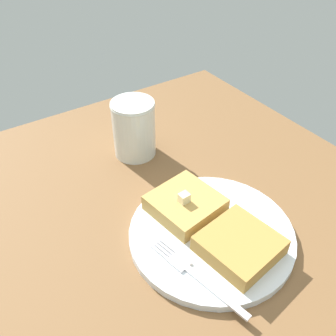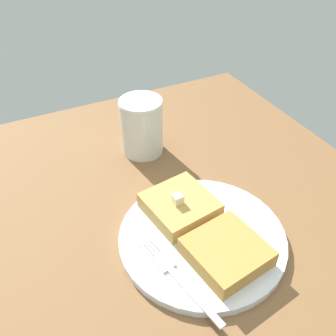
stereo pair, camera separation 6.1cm
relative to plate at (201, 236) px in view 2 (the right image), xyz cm
name	(u,v)px [view 2 (the right image)]	position (x,y,z in cm)	size (l,w,h in cm)	color
table_surface	(131,274)	(0.33, -11.30, -1.92)	(91.65, 91.65, 2.41)	brown
plate	(201,236)	(0.00, 0.00, 0.00)	(24.17, 24.17, 1.25)	silver
toast_slice_left	(180,206)	(-5.25, -0.78, 1.83)	(9.51, 9.47, 2.58)	tan
toast_slice_middle	(226,252)	(5.25, 0.78, 1.83)	(9.51, 9.47, 2.58)	#B3843D
butter_pat_primary	(178,199)	(-4.79, -1.39, 3.86)	(1.49, 1.34, 1.49)	#F4E7B4
fork	(175,274)	(4.61, -6.67, 0.72)	(15.97, 4.54, 0.36)	silver
syrup_jar	(142,128)	(-23.92, 1.03, 4.28)	(7.95, 7.95, 10.74)	#492306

